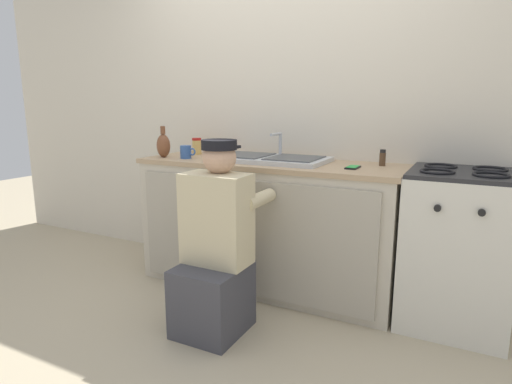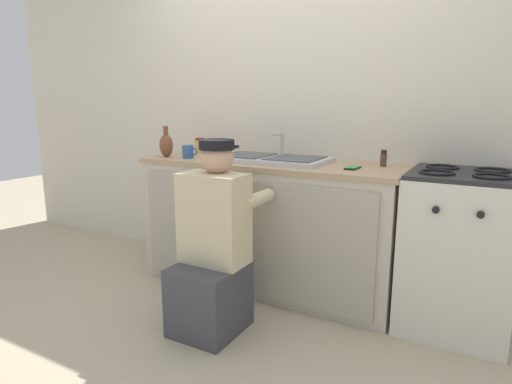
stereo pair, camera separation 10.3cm
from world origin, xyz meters
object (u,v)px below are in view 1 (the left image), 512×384
Objects in this scene: vase_decorative at (163,145)px; cell_phone at (353,167)px; plumber_person at (215,253)px; coffee_mug at (186,152)px; spice_bottle_red at (211,150)px; condiment_jar at (197,146)px; spice_bottle_pepper at (382,158)px; sink_double_basin at (269,158)px; stove_range at (456,249)px.

cell_phone is at bearing 3.71° from vase_decorative.
cell_phone is at bearing 46.92° from plumber_person.
coffee_mug is at bearing 4.26° from vase_decorative.
spice_bottle_red is 0.19m from condiment_jar.
cell_phone is 1.41m from vase_decorative.
spice_bottle_red is 1.00× the size of spice_bottle_pepper.
condiment_jar is 0.28m from coffee_mug.
spice_bottle_red is (-0.51, 0.05, 0.03)m from sink_double_basin.
spice_bottle_red is 0.83× the size of coffee_mug.
coffee_mug is (-1.21, -0.08, 0.04)m from cell_phone.
vase_decorative is at bearing -111.29° from condiment_jar.
vase_decorative reaches higher than spice_bottle_red.
stove_range is 0.70m from spice_bottle_pepper.
coffee_mug is at bearing -176.37° from cell_phone.
sink_double_basin is 0.52m from spice_bottle_red.
plumber_person is 8.63× the size of condiment_jar.
spice_bottle_pepper is at bearing 9.61° from sink_double_basin.
cell_phone is (0.60, -0.06, -0.01)m from sink_double_basin.
plumber_person is 4.80× the size of vase_decorative.
cell_phone is (0.60, 0.65, 0.45)m from plumber_person.
coffee_mug is (-0.60, 0.57, 0.50)m from plumber_person.
stove_range is at bearing -3.67° from condiment_jar.
condiment_jar reaches higher than cell_phone.
coffee_mug is (-1.83, -0.14, 0.49)m from stove_range.
spice_bottle_red is 0.75× the size of cell_phone.
vase_decorative reaches higher than plumber_person.
sink_double_basin reaches higher than spice_bottle_red.
condiment_jar is 0.56× the size of vase_decorative.
spice_bottle_red is at bearing -20.26° from condiment_jar.
spice_bottle_red is at bearing 64.94° from coffee_mug.
sink_double_basin is 6.25× the size of condiment_jar.
vase_decorative is at bearing -169.04° from sink_double_basin.
spice_bottle_red reaches higher than stove_range.
stove_range is 0.77m from cell_phone.
cell_phone is (-0.62, -0.06, 0.45)m from stove_range.
cell_phone is 0.24m from spice_bottle_pepper.
spice_bottle_red is 0.22m from coffee_mug.
spice_bottle_red reaches higher than cell_phone.
stove_range is at bearing 4.31° from vase_decorative.
vase_decorative reaches higher than stove_range.
plumber_person reaches higher than cell_phone.
plumber_person reaches higher than stove_range.
stove_range is 1.41m from plumber_person.
sink_double_basin is 7.62× the size of spice_bottle_red.
spice_bottle_pepper is (1.54, 0.28, -0.04)m from vase_decorative.
sink_double_basin reaches higher than spice_bottle_pepper.
vase_decorative is (-0.80, -0.15, 0.07)m from sink_double_basin.
spice_bottle_pepper is at bearing 48.30° from plumber_person.
spice_bottle_red is at bearing 173.90° from sink_double_basin.
coffee_mug is (0.09, -0.26, -0.02)m from condiment_jar.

